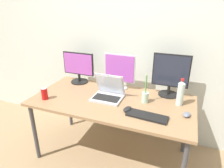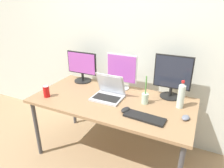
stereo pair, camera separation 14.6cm
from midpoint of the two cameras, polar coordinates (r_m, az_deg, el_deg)
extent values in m
plane|color=#9E7F5B|center=(2.56, 1.72, -19.32)|extent=(16.00, 16.00, 0.00)
cube|color=silver|center=(2.48, 7.75, 12.96)|extent=(7.00, 0.08, 2.60)
cylinder|color=#424247|center=(2.48, -19.14, -11.99)|extent=(0.04, 0.04, 0.71)
cylinder|color=#424247|center=(2.94, -9.54, -5.08)|extent=(0.04, 0.04, 0.71)
cylinder|color=#424247|center=(2.51, 22.56, -12.13)|extent=(0.04, 0.04, 0.71)
cube|color=#93704C|center=(2.14, 1.95, -4.83)|extent=(1.70, 0.84, 0.03)
cylinder|color=black|center=(2.62, -6.74, 0.95)|extent=(0.22, 0.22, 0.01)
cylinder|color=black|center=(2.60, -6.80, 2.03)|extent=(0.03, 0.03, 0.09)
cube|color=black|center=(2.54, -6.99, 5.97)|extent=(0.41, 0.02, 0.28)
cube|color=#A54CB2|center=(2.53, -7.15, 5.90)|extent=(0.39, 0.01, 0.26)
cylinder|color=silver|center=(2.40, 4.42, -1.09)|extent=(0.19, 0.19, 0.01)
cylinder|color=silver|center=(2.39, 4.45, -0.15)|extent=(0.03, 0.03, 0.07)
cube|color=silver|center=(2.31, 4.61, 4.46)|extent=(0.37, 0.02, 0.33)
cube|color=#A54CB2|center=(2.30, 4.49, 4.37)|extent=(0.34, 0.01, 0.31)
cylinder|color=black|center=(2.30, 17.97, -3.38)|extent=(0.22, 0.22, 0.01)
cylinder|color=black|center=(2.28, 18.13, -2.18)|extent=(0.03, 0.03, 0.09)
cube|color=black|center=(2.20, 18.85, 3.19)|extent=(0.39, 0.02, 0.36)
cube|color=#232838|center=(2.18, 18.80, 3.09)|extent=(0.36, 0.01, 0.34)
cube|color=#B7B7BC|center=(2.15, 0.60, -4.02)|extent=(0.32, 0.26, 0.02)
cube|color=black|center=(2.12, 0.38, -3.96)|extent=(0.28, 0.14, 0.00)
cube|color=#B7B7BC|center=(2.16, 1.54, -0.01)|extent=(0.32, 0.10, 0.25)
cube|color=silver|center=(2.15, 1.47, -0.14)|extent=(0.29, 0.09, 0.22)
cube|color=black|center=(1.85, 11.50, -9.39)|extent=(0.38, 0.16, 0.02)
ellipsoid|color=slate|center=(1.94, 22.37, -8.92)|extent=(0.08, 0.11, 0.03)
ellipsoid|color=black|center=(1.92, 6.10, -7.36)|extent=(0.09, 0.12, 0.04)
cylinder|color=silver|center=(2.07, 21.03, -3.45)|extent=(0.07, 0.07, 0.23)
cone|color=silver|center=(2.02, 21.55, -0.10)|extent=(0.06, 0.06, 0.03)
cylinder|color=red|center=(2.01, 21.66, 0.56)|extent=(0.03, 0.03, 0.02)
cylinder|color=red|center=(2.26, -16.51, -2.12)|extent=(0.07, 0.07, 0.12)
cylinder|color=silver|center=(2.24, -16.69, -0.66)|extent=(0.06, 0.06, 0.00)
cylinder|color=#B2D1B7|center=(2.07, 11.41, -4.13)|extent=(0.07, 0.07, 0.11)
cylinder|color=#519342|center=(2.01, 11.74, -0.34)|extent=(0.01, 0.01, 0.19)
camera|label=1|loc=(0.07, -87.97, 0.86)|focal=32.00mm
camera|label=2|loc=(0.07, 92.03, -0.86)|focal=32.00mm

